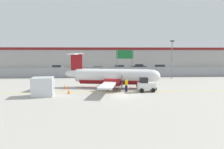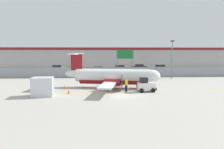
# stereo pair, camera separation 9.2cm
# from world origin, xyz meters

# --- Properties ---
(ground_plane) EXTENTS (140.00, 140.00, 0.01)m
(ground_plane) POSITION_xyz_m (0.00, 2.00, 0.00)
(ground_plane) COLOR #ADA89E
(perimeter_fence) EXTENTS (98.00, 0.10, 2.10)m
(perimeter_fence) POSITION_xyz_m (0.00, 18.00, 1.12)
(perimeter_fence) COLOR gray
(perimeter_fence) RESTS_ON ground
(parking_lot_strip) EXTENTS (98.00, 17.00, 0.12)m
(parking_lot_strip) POSITION_xyz_m (0.00, 29.50, 0.06)
(parking_lot_strip) COLOR #38383A
(parking_lot_strip) RESTS_ON ground
(background_building) EXTENTS (91.00, 8.10, 6.50)m
(background_building) POSITION_xyz_m (0.00, 47.99, 3.26)
(background_building) COLOR #BCB7B2
(background_building) RESTS_ON ground
(commuter_airplane) EXTENTS (13.84, 16.01, 4.92)m
(commuter_airplane) POSITION_xyz_m (-0.60, 5.42, 1.60)
(commuter_airplane) COLOR white
(commuter_airplane) RESTS_ON ground
(baggage_tug) EXTENTS (2.37, 1.45, 1.88)m
(baggage_tug) POSITION_xyz_m (3.26, 1.90, 0.86)
(baggage_tug) COLOR silver
(baggage_tug) RESTS_ON ground
(ground_crew_worker) EXTENTS (0.48, 0.48, 1.70)m
(ground_crew_worker) POSITION_xyz_m (0.73, 2.17, 0.95)
(ground_crew_worker) COLOR #191E4C
(ground_crew_worker) RESTS_ON ground
(cargo_container) EXTENTS (2.55, 2.18, 2.20)m
(cargo_container) POSITION_xyz_m (-9.36, 0.00, 1.10)
(cargo_container) COLOR silver
(cargo_container) RESTS_ON ground
(traffic_cone_near_left) EXTENTS (0.36, 0.36, 0.64)m
(traffic_cone_near_left) POSITION_xyz_m (-7.50, 4.65, 0.31)
(traffic_cone_near_left) COLOR orange
(traffic_cone_near_left) RESTS_ON ground
(traffic_cone_near_right) EXTENTS (0.36, 0.36, 0.64)m
(traffic_cone_near_right) POSITION_xyz_m (-6.55, 1.37, 0.31)
(traffic_cone_near_right) COLOR orange
(traffic_cone_near_right) RESTS_ON ground
(parked_car_0) EXTENTS (4.30, 2.21, 1.58)m
(parked_car_0) POSITION_xyz_m (-13.69, 31.75, 0.89)
(parked_car_0) COLOR silver
(parked_car_0) RESTS_ON parking_lot_strip
(parked_car_1) EXTENTS (4.22, 2.03, 1.58)m
(parked_car_1) POSITION_xyz_m (-8.02, 25.25, 0.89)
(parked_car_1) COLOR #B28C19
(parked_car_1) RESTS_ON parking_lot_strip
(parked_car_2) EXTENTS (4.29, 2.19, 1.58)m
(parked_car_2) POSITION_xyz_m (-2.75, 25.88, 0.89)
(parked_car_2) COLOR navy
(parked_car_2) RESTS_ON parking_lot_strip
(parked_car_3) EXTENTS (4.28, 2.18, 1.58)m
(parked_car_3) POSITION_xyz_m (2.64, 31.15, 0.89)
(parked_car_3) COLOR gray
(parked_car_3) RESTS_ON parking_lot_strip
(parked_car_4) EXTENTS (4.27, 2.15, 1.58)m
(parked_car_4) POSITION_xyz_m (8.48, 34.67, 0.89)
(parked_car_4) COLOR black
(parked_car_4) RESTS_ON parking_lot_strip
(parked_car_5) EXTENTS (4.37, 2.39, 1.58)m
(parked_car_5) POSITION_xyz_m (13.64, 31.92, 0.89)
(parked_car_5) COLOR slate
(parked_car_5) RESTS_ON parking_lot_strip
(apron_light_pole) EXTENTS (0.70, 0.30, 7.27)m
(apron_light_pole) POSITION_xyz_m (11.02, 14.76, 4.30)
(apron_light_pole) COLOR slate
(apron_light_pole) RESTS_ON ground
(highway_sign) EXTENTS (3.60, 0.14, 5.50)m
(highway_sign) POSITION_xyz_m (2.81, 20.42, 4.14)
(highway_sign) COLOR slate
(highway_sign) RESTS_ON ground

